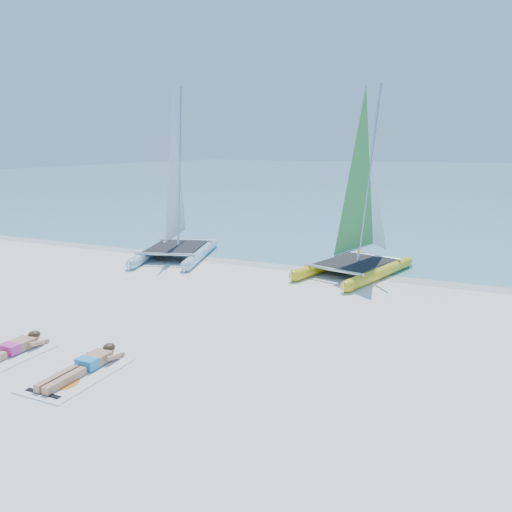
{
  "coord_description": "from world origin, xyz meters",
  "views": [
    {
      "loc": [
        5.59,
        -9.54,
        3.84
      ],
      "look_at": [
        0.68,
        1.2,
        1.24
      ],
      "focal_mm": 35.0,
      "sensor_mm": 36.0,
      "label": 1
    }
  ],
  "objects_px": {
    "catamaran_yellow": "(363,213)",
    "sunbather_a": "(8,350)",
    "sunbather_b": "(85,365)",
    "towel_b": "(78,375)",
    "catamaran_blue": "(176,206)",
    "towel_a": "(0,359)"
  },
  "relations": [
    {
      "from": "towel_b",
      "to": "towel_a",
      "type": "bearing_deg",
      "value": -176.62
    },
    {
      "from": "catamaran_yellow",
      "to": "sunbather_a",
      "type": "height_order",
      "value": "catamaran_yellow"
    },
    {
      "from": "catamaran_yellow",
      "to": "sunbather_b",
      "type": "relative_size",
      "value": 3.41
    },
    {
      "from": "catamaran_blue",
      "to": "sunbather_a",
      "type": "xyz_separation_m",
      "value": [
        1.9,
        -8.59,
        -1.7
      ]
    },
    {
      "from": "sunbather_a",
      "to": "sunbather_b",
      "type": "distance_m",
      "value": 1.79
    },
    {
      "from": "towel_b",
      "to": "sunbather_b",
      "type": "height_order",
      "value": "sunbather_b"
    },
    {
      "from": "catamaran_blue",
      "to": "sunbather_b",
      "type": "relative_size",
      "value": 3.54
    },
    {
      "from": "sunbather_a",
      "to": "catamaran_yellow",
      "type": "bearing_deg",
      "value": 63.78
    },
    {
      "from": "catamaran_yellow",
      "to": "towel_b",
      "type": "distance_m",
      "value": 9.86
    },
    {
      "from": "catamaran_blue",
      "to": "catamaran_yellow",
      "type": "relative_size",
      "value": 1.04
    },
    {
      "from": "catamaran_yellow",
      "to": "towel_b",
      "type": "relative_size",
      "value": 3.18
    },
    {
      "from": "sunbather_a",
      "to": "sunbather_b",
      "type": "relative_size",
      "value": 1.0
    },
    {
      "from": "catamaran_blue",
      "to": "sunbather_a",
      "type": "relative_size",
      "value": 3.54
    },
    {
      "from": "catamaran_blue",
      "to": "sunbather_a",
      "type": "distance_m",
      "value": 8.96
    },
    {
      "from": "catamaran_yellow",
      "to": "towel_a",
      "type": "bearing_deg",
      "value": -100.05
    },
    {
      "from": "catamaran_yellow",
      "to": "towel_b",
      "type": "bearing_deg",
      "value": -90.75
    },
    {
      "from": "sunbather_a",
      "to": "towel_b",
      "type": "xyz_separation_m",
      "value": [
        1.79,
        -0.09,
        -0.11
      ]
    },
    {
      "from": "sunbather_a",
      "to": "towel_b",
      "type": "height_order",
      "value": "sunbather_a"
    },
    {
      "from": "towel_a",
      "to": "sunbather_a",
      "type": "distance_m",
      "value": 0.22
    },
    {
      "from": "catamaran_yellow",
      "to": "sunbather_a",
      "type": "relative_size",
      "value": 3.41
    },
    {
      "from": "towel_b",
      "to": "catamaran_yellow",
      "type": "bearing_deg",
      "value": 73.55
    },
    {
      "from": "towel_a",
      "to": "sunbather_b",
      "type": "xyz_separation_m",
      "value": [
        1.79,
        0.3,
        0.11
      ]
    }
  ]
}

